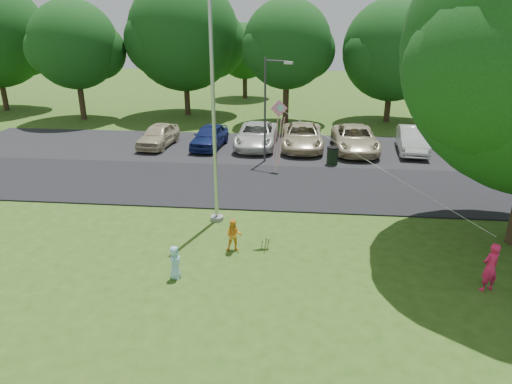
# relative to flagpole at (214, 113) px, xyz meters

# --- Properties ---
(ground) EXTENTS (120.00, 120.00, 0.00)m
(ground) POSITION_rel_flagpole_xyz_m (3.50, -5.00, -4.17)
(ground) COLOR #2F5416
(ground) RESTS_ON ground
(park_road) EXTENTS (60.00, 6.00, 0.06)m
(park_road) POSITION_rel_flagpole_xyz_m (3.50, 4.00, -4.14)
(park_road) COLOR black
(park_road) RESTS_ON ground
(parking_strip) EXTENTS (42.00, 7.00, 0.06)m
(parking_strip) POSITION_rel_flagpole_xyz_m (3.50, 10.50, -4.14)
(parking_strip) COLOR black
(parking_strip) RESTS_ON ground
(flagpole) EXTENTS (0.50, 0.50, 10.00)m
(flagpole) POSITION_rel_flagpole_xyz_m (0.00, 0.00, 0.00)
(flagpole) COLOR #B7BABF
(flagpole) RESTS_ON ground
(street_lamp) EXTENTS (1.46, 0.72, 5.48)m
(street_lamp) POSITION_rel_flagpole_xyz_m (1.41, 7.69, -0.87)
(street_lamp) COLOR #3F3F44
(street_lamp) RESTS_ON ground
(trash_can) EXTENTS (0.63, 0.63, 0.99)m
(trash_can) POSITION_rel_flagpole_xyz_m (4.82, 7.59, -3.67)
(trash_can) COLOR black
(trash_can) RESTS_ON ground
(tree_row) EXTENTS (64.35, 11.94, 10.88)m
(tree_row) POSITION_rel_flagpole_xyz_m (5.09, 19.23, 1.55)
(tree_row) COLOR #332316
(tree_row) RESTS_ON ground
(horizon_trees) EXTENTS (77.46, 7.20, 7.02)m
(horizon_trees) POSITION_rel_flagpole_xyz_m (7.56, 28.88, 0.14)
(horizon_trees) COLOR #332316
(horizon_trees) RESTS_ON ground
(parked_cars) EXTENTS (20.01, 5.55, 1.46)m
(parked_cars) POSITION_rel_flagpole_xyz_m (3.68, 10.50, -3.40)
(parked_cars) COLOR #C6B793
(parked_cars) RESTS_ON ground
(woman) EXTENTS (0.64, 0.55, 1.50)m
(woman) POSITION_rel_flagpole_xyz_m (8.59, -4.04, -3.42)
(woman) COLOR #EF1F5A
(woman) RESTS_ON ground
(child_yellow) EXTENTS (0.59, 0.48, 1.13)m
(child_yellow) POSITION_rel_flagpole_xyz_m (1.03, -2.42, -3.60)
(child_yellow) COLOR #FFA128
(child_yellow) RESTS_ON ground
(child_blue) EXTENTS (0.37, 0.53, 1.04)m
(child_blue) POSITION_rel_flagpole_xyz_m (-0.48, -4.29, -3.64)
(child_blue) COLOR #9EDEF2
(child_blue) RESTS_ON ground
(kite) EXTENTS (6.51, 3.41, 3.15)m
(kite) POSITION_rel_flagpole_xyz_m (2.55, -0.99, -0.12)
(kite) COLOR pink
(kite) RESTS_ON ground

